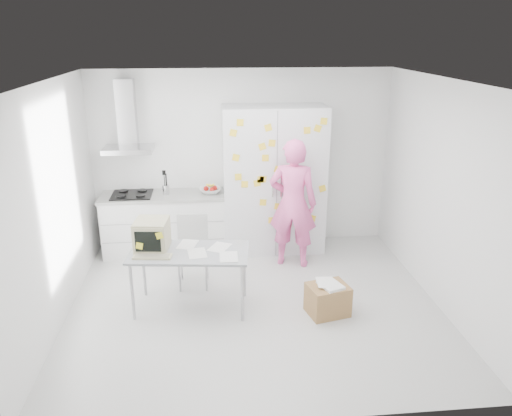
{
  "coord_description": "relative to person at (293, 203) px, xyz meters",
  "views": [
    {
      "loc": [
        -0.5,
        -5.41,
        3.2
      ],
      "look_at": [
        0.08,
        0.6,
        1.05
      ],
      "focal_mm": 35.0,
      "sensor_mm": 36.0,
      "label": 1
    }
  ],
  "objects": [
    {
      "name": "counter_run",
      "position": [
        -1.84,
        0.6,
        -0.45
      ],
      "size": [
        1.84,
        0.63,
        1.28
      ],
      "color": "white",
      "rests_on": "ground"
    },
    {
      "name": "floor",
      "position": [
        -0.65,
        -1.1,
        -0.93
      ],
      "size": [
        4.5,
        4.0,
        0.02
      ],
      "primitive_type": "cube",
      "color": "silver",
      "rests_on": "ground"
    },
    {
      "name": "walls",
      "position": [
        -0.65,
        -0.38,
        0.43
      ],
      "size": [
        4.52,
        4.01,
        2.7
      ],
      "color": "white",
      "rests_on": "ground"
    },
    {
      "name": "cardboard_box",
      "position": [
        0.21,
        -1.4,
        -0.73
      ],
      "size": [
        0.53,
        0.47,
        0.4
      ],
      "rotation": [
        0.0,
        0.0,
        0.24
      ],
      "color": "#9E7644",
      "rests_on": "ground"
    },
    {
      "name": "ceiling",
      "position": [
        -0.65,
        -1.1,
        1.78
      ],
      "size": [
        4.5,
        4.0,
        0.02
      ],
      "primitive_type": "cube",
      "color": "white",
      "rests_on": "walls"
    },
    {
      "name": "chair",
      "position": [
        -1.4,
        -0.45,
        -0.39
      ],
      "size": [
        0.44,
        0.44,
        0.94
      ],
      "rotation": [
        0.0,
        0.0,
        -0.03
      ],
      "color": "#B5B6B3",
      "rests_on": "ground"
    },
    {
      "name": "range_hood",
      "position": [
        -2.3,
        0.74,
        1.04
      ],
      "size": [
        0.7,
        0.48,
        1.01
      ],
      "color": "silver",
      "rests_on": "walls"
    },
    {
      "name": "desk",
      "position": [
        -1.69,
        -1.03,
        -0.08
      ],
      "size": [
        1.46,
        0.85,
        1.11
      ],
      "rotation": [
        0.0,
        0.0,
        -0.12
      ],
      "color": "#92969C",
      "rests_on": "ground"
    },
    {
      "name": "person",
      "position": [
        0.0,
        0.0,
        0.0
      ],
      "size": [
        0.77,
        0.62,
        1.84
      ],
      "primitive_type": "imported",
      "rotation": [
        0.0,
        0.0,
        2.85
      ],
      "color": "pink",
      "rests_on": "ground"
    },
    {
      "name": "tall_cabinet",
      "position": [
        -0.2,
        0.57,
        0.18
      ],
      "size": [
        1.5,
        0.68,
        2.2
      ],
      "color": "silver",
      "rests_on": "ground"
    }
  ]
}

